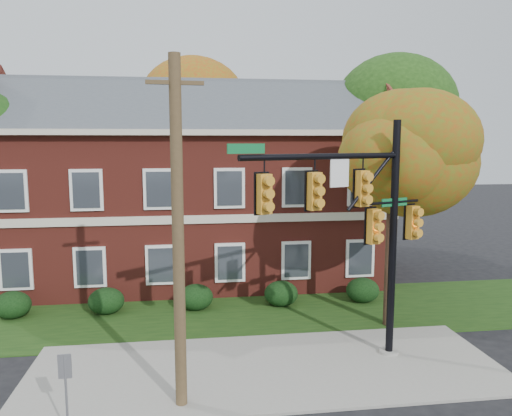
{
  "coord_description": "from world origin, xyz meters",
  "views": [
    {
      "loc": [
        -2.25,
        -12.87,
        6.76
      ],
      "look_at": [
        -0.06,
        3.0,
        4.61
      ],
      "focal_mm": 35.0,
      "sensor_mm": 36.0,
      "label": 1
    }
  ],
  "objects": [
    {
      "name": "ground",
      "position": [
        0.0,
        0.0,
        0.0
      ],
      "size": [
        120.0,
        120.0,
        0.0
      ],
      "primitive_type": "plane",
      "color": "black",
      "rests_on": "ground"
    },
    {
      "name": "sidewalk",
      "position": [
        0.0,
        1.0,
        0.04
      ],
      "size": [
        14.0,
        5.0,
        0.08
      ],
      "primitive_type": "cube",
      "color": "gray",
      "rests_on": "ground"
    },
    {
      "name": "grass_strip",
      "position": [
        0.0,
        6.0,
        0.02
      ],
      "size": [
        30.0,
        6.0,
        0.04
      ],
      "primitive_type": "cube",
      "color": "#193811",
      "rests_on": "ground"
    },
    {
      "name": "apartment_building",
      "position": [
        -2.0,
        11.95,
        4.99
      ],
      "size": [
        18.8,
        8.8,
        9.74
      ],
      "color": "maroon",
      "rests_on": "ground"
    },
    {
      "name": "hedge_far_left",
      "position": [
        -9.0,
        6.7,
        0.53
      ],
      "size": [
        1.4,
        1.26,
        1.05
      ],
      "primitive_type": "ellipsoid",
      "color": "black",
      "rests_on": "ground"
    },
    {
      "name": "hedge_left",
      "position": [
        -5.5,
        6.7,
        0.53
      ],
      "size": [
        1.4,
        1.26,
        1.05
      ],
      "primitive_type": "ellipsoid",
      "color": "black",
      "rests_on": "ground"
    },
    {
      "name": "hedge_center",
      "position": [
        -2.0,
        6.7,
        0.53
      ],
      "size": [
        1.4,
        1.26,
        1.05
      ],
      "primitive_type": "ellipsoid",
      "color": "black",
      "rests_on": "ground"
    },
    {
      "name": "hedge_right",
      "position": [
        1.5,
        6.7,
        0.53
      ],
      "size": [
        1.4,
        1.26,
        1.05
      ],
      "primitive_type": "ellipsoid",
      "color": "black",
      "rests_on": "ground"
    },
    {
      "name": "hedge_far_right",
      "position": [
        5.0,
        6.7,
        0.53
      ],
      "size": [
        1.4,
        1.26,
        1.05
      ],
      "primitive_type": "ellipsoid",
      "color": "black",
      "rests_on": "ground"
    },
    {
      "name": "tree_near_right",
      "position": [
        5.22,
        3.87,
        6.67
      ],
      "size": [
        4.5,
        4.25,
        8.58
      ],
      "color": "black",
      "rests_on": "ground"
    },
    {
      "name": "tree_right_rear",
      "position": [
        9.31,
        12.81,
        8.12
      ],
      "size": [
        6.3,
        5.95,
        10.62
      ],
      "color": "black",
      "rests_on": "ground"
    },
    {
      "name": "tree_far_rear",
      "position": [
        -0.66,
        19.79,
        8.84
      ],
      "size": [
        6.84,
        6.46,
        11.52
      ],
      "color": "black",
      "rests_on": "ground"
    },
    {
      "name": "traffic_signal",
      "position": [
        2.75,
        1.04,
        4.59
      ],
      "size": [
        6.28,
        2.46,
        7.4
      ],
      "rotation": [
        0.0,
        0.0,
        0.35
      ],
      "color": "gray",
      "rests_on": "ground"
    },
    {
      "name": "utility_pole",
      "position": [
        -2.5,
        -0.7,
        4.47
      ],
      "size": [
        1.37,
        0.32,
        8.82
      ],
      "rotation": [
        0.0,
        0.0,
        0.08
      ],
      "color": "#4C3A23",
      "rests_on": "ground"
    },
    {
      "name": "sign_post",
      "position": [
        -5.06,
        -1.77,
        1.38
      ],
      "size": [
        0.3,
        0.06,
        2.03
      ],
      "rotation": [
        0.0,
        0.0,
        0.04
      ],
      "color": "slate",
      "rests_on": "ground"
    }
  ]
}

